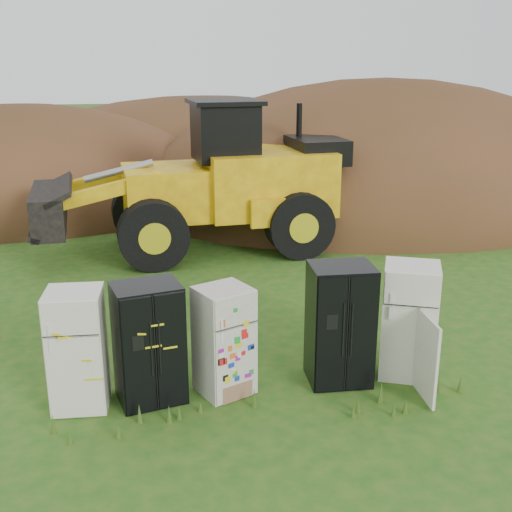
{
  "coord_description": "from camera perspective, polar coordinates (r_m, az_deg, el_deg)",
  "views": [
    {
      "loc": [
        -1.55,
        -8.51,
        4.82
      ],
      "look_at": [
        0.4,
        2.0,
        1.44
      ],
      "focal_mm": 45.0,
      "sensor_mm": 36.0,
      "label": 1
    }
  ],
  "objects": [
    {
      "name": "fridge_leftmost",
      "position": [
        9.41,
        -15.57,
        -7.99
      ],
      "size": [
        0.82,
        0.79,
        1.73
      ],
      "primitive_type": null,
      "rotation": [
        0.0,
        0.0,
        -0.07
      ],
      "color": "white",
      "rests_on": "ground"
    },
    {
      "name": "fridge_open_door",
      "position": [
        10.19,
        13.44,
        -5.6
      ],
      "size": [
        1.05,
        1.01,
        1.8
      ],
      "primitive_type": null,
      "rotation": [
        0.0,
        0.0,
        -0.4
      ],
      "color": "white",
      "rests_on": "ground"
    },
    {
      "name": "fridge_black_right",
      "position": [
        9.81,
        7.46,
        -6.02
      ],
      "size": [
        0.96,
        0.82,
        1.86
      ],
      "primitive_type": null,
      "rotation": [
        0.0,
        0.0,
        -0.05
      ],
      "color": "black",
      "rests_on": "ground"
    },
    {
      "name": "dirt_mound_right",
      "position": [
        22.39,
        10.9,
        4.77
      ],
      "size": [
        16.43,
        12.05,
        8.2
      ],
      "primitive_type": "ellipsoid",
      "color": "#462E16",
      "rests_on": "ground"
    },
    {
      "name": "fridge_sticker",
      "position": [
        9.46,
        -2.87,
        -7.52
      ],
      "size": [
        0.94,
        0.91,
        1.64
      ],
      "primitive_type": null,
      "rotation": [
        0.0,
        0.0,
        0.42
      ],
      "color": "silver",
      "rests_on": "ground"
    },
    {
      "name": "wheel_loader",
      "position": [
        16.1,
        -6.04,
        6.91
      ],
      "size": [
        8.0,
        3.75,
        3.76
      ],
      "primitive_type": null,
      "rotation": [
        0.0,
        0.0,
        0.08
      ],
      "color": "yellow",
      "rests_on": "ground"
    },
    {
      "name": "dirt_mound_left",
      "position": [
        23.3,
        -20.06,
        4.51
      ],
      "size": [
        13.87,
        10.4,
        6.56
      ],
      "primitive_type": "ellipsoid",
      "color": "#462E16",
      "rests_on": "ground"
    },
    {
      "name": "dirt_mound_back",
      "position": [
        27.36,
        -4.79,
        7.31
      ],
      "size": [
        17.82,
        11.88,
        6.42
      ],
      "primitive_type": "ellipsoid",
      "color": "#462E16",
      "rests_on": "ground"
    },
    {
      "name": "ground",
      "position": [
        9.9,
        -0.17,
        -11.6
      ],
      "size": [
        120.0,
        120.0,
        0.0
      ],
      "primitive_type": "plane",
      "color": "#1F5516",
      "rests_on": "ground"
    },
    {
      "name": "fridge_black_side",
      "position": [
        9.34,
        -9.51,
        -7.64
      ],
      "size": [
        1.06,
        0.91,
        1.77
      ],
      "primitive_type": null,
      "rotation": [
        0.0,
        0.0,
        0.22
      ],
      "color": "black",
      "rests_on": "ground"
    }
  ]
}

